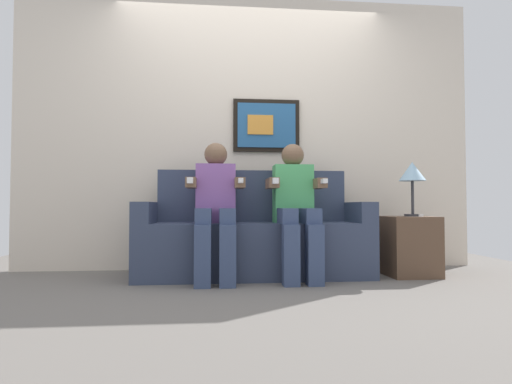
% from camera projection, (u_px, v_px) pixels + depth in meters
% --- Properties ---
extents(ground_plane, '(5.61, 5.61, 0.00)m').
position_uv_depth(ground_plane, '(258.00, 283.00, 3.11)').
color(ground_plane, '#66605B').
extents(back_wall_assembly, '(4.32, 0.10, 2.60)m').
position_uv_depth(back_wall_assembly, '(250.00, 131.00, 3.92)').
color(back_wall_assembly, beige).
rests_on(back_wall_assembly, ground_plane).
extents(couch, '(1.92, 0.58, 0.90)m').
position_uv_depth(couch, '(254.00, 239.00, 3.45)').
color(couch, '#333D56').
rests_on(couch, ground_plane).
extents(person_on_left, '(0.46, 0.56, 1.11)m').
position_uv_depth(person_on_left, '(216.00, 204.00, 3.26)').
color(person_on_left, '#8C59A5').
rests_on(person_on_left, ground_plane).
extents(person_on_right, '(0.46, 0.56, 1.11)m').
position_uv_depth(person_on_right, '(296.00, 204.00, 3.32)').
color(person_on_right, '#4CB266').
rests_on(person_on_right, ground_plane).
extents(side_table_right, '(0.40, 0.40, 0.50)m').
position_uv_depth(side_table_right, '(409.00, 246.00, 3.46)').
color(side_table_right, brown).
rests_on(side_table_right, ground_plane).
extents(table_lamp, '(0.22, 0.22, 0.46)m').
position_uv_depth(table_lamp, '(412.00, 174.00, 3.46)').
color(table_lamp, '#333338').
rests_on(table_lamp, side_table_right).
extents(spare_remote_on_table, '(0.04, 0.13, 0.02)m').
position_uv_depth(spare_remote_on_table, '(418.00, 215.00, 3.43)').
color(spare_remote_on_table, white).
rests_on(spare_remote_on_table, side_table_right).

